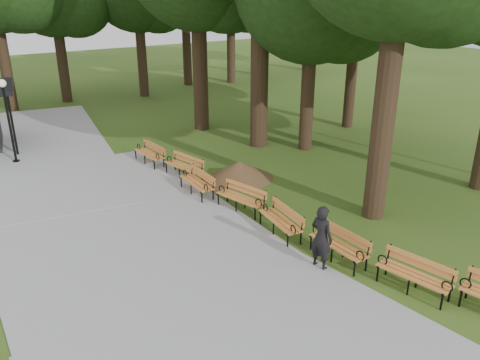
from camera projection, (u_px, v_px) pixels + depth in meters
ground at (301, 249)px, 13.65m from camera, size 100.00×100.00×0.00m
path at (127, 245)px, 13.80m from camera, size 12.00×38.00×0.06m
person at (321, 237)px, 12.42m from camera, size 0.53×0.71×1.79m
lamp_post at (6, 105)px, 19.47m from camera, size 0.32×0.32×3.52m
dirt_mound at (238, 171)px, 18.45m from camera, size 2.41×2.41×0.74m
bench_1 at (414, 276)px, 11.59m from camera, size 0.97×1.98×0.88m
bench_2 at (338, 246)px, 12.94m from camera, size 0.65×1.90×0.88m
bench_3 at (280, 221)px, 14.31m from camera, size 0.93×1.98×0.88m
bench_4 at (241, 198)px, 15.84m from camera, size 1.05×1.99×0.88m
bench_5 at (196, 183)px, 17.11m from camera, size 0.74×1.93×0.88m
bench_6 at (184, 167)px, 18.65m from camera, size 0.98×1.99×0.88m
bench_7 at (149, 154)px, 20.08m from camera, size 0.75×1.93×0.88m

